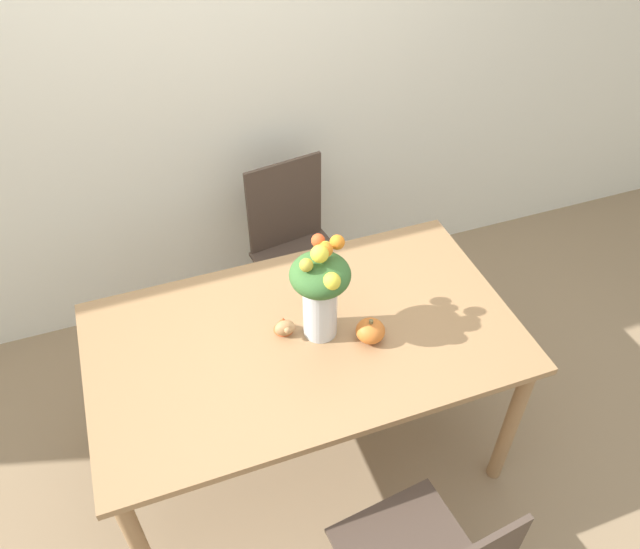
# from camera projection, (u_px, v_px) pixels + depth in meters

# --- Properties ---
(ground_plane) EXTENTS (12.00, 12.00, 0.00)m
(ground_plane) POSITION_uv_depth(u_px,v_px,m) (307.00, 448.00, 2.86)
(ground_plane) COLOR #8E7556
(wall_back) EXTENTS (8.00, 0.06, 2.70)m
(wall_back) POSITION_uv_depth(u_px,v_px,m) (216.00, 60.00, 2.74)
(wall_back) COLOR silver
(wall_back) RESTS_ON ground_plane
(dining_table) EXTENTS (1.59, 0.91, 0.78)m
(dining_table) POSITION_uv_depth(u_px,v_px,m) (305.00, 351.00, 2.39)
(dining_table) COLOR #9E754C
(dining_table) RESTS_ON ground_plane
(flower_vase) EXTENTS (0.22, 0.25, 0.43)m
(flower_vase) POSITION_uv_depth(u_px,v_px,m) (320.00, 289.00, 2.19)
(flower_vase) COLOR silver
(flower_vase) RESTS_ON dining_table
(pumpkin) EXTENTS (0.11, 0.11, 0.10)m
(pumpkin) POSITION_uv_depth(u_px,v_px,m) (370.00, 331.00, 2.28)
(pumpkin) COLOR orange
(pumpkin) RESTS_ON dining_table
(turkey_figurine) EXTENTS (0.08, 0.10, 0.06)m
(turkey_figurine) POSITION_uv_depth(u_px,v_px,m) (284.00, 325.00, 2.32)
(turkey_figurine) COLOR #A87A4C
(turkey_figurine) RESTS_ON dining_table
(dining_chair_near_window) EXTENTS (0.48, 0.48, 0.93)m
(dining_chair_near_window) POSITION_uv_depth(u_px,v_px,m) (297.00, 251.00, 3.13)
(dining_chair_near_window) COLOR #47382D
(dining_chair_near_window) RESTS_ON ground_plane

